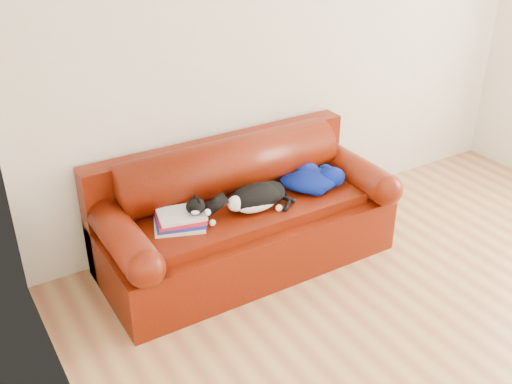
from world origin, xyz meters
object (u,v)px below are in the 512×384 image
sofa_base (246,233)px  book_stack (180,220)px  cat (256,198)px  blanket (313,179)px

sofa_base → book_stack: book_stack is taller
sofa_base → cat: bearing=-82.5°
book_stack → cat: cat is taller
book_stack → sofa_base: bearing=5.8°
book_stack → blanket: (1.08, 0.00, 0.01)m
book_stack → blanket: bearing=0.2°
blanket → sofa_base: bearing=174.9°
sofa_base → blanket: blanket is taller
book_stack → cat: 0.55m
sofa_base → blanket: 0.64m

